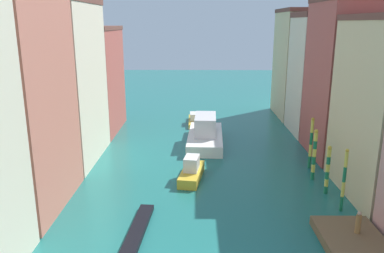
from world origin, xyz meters
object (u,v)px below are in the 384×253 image
at_px(person_on_dock, 358,223).
at_px(mooring_pole_0, 344,180).
at_px(waterfront_dock, 352,240).
at_px(mooring_pole_3, 311,143).
at_px(gondola_black, 135,237).
at_px(mooring_pole_2, 314,154).
at_px(mooring_pole_1, 328,169).
at_px(motorboat_1, 192,171).
at_px(motorboat_0, 195,120).
at_px(vaporetto_white, 205,134).

distance_m(person_on_dock, mooring_pole_0, 4.55).
xyz_separation_m(waterfront_dock, mooring_pole_3, (1.10, 13.90, 2.33)).
distance_m(waterfront_dock, gondola_black, 14.36).
xyz_separation_m(waterfront_dock, mooring_pole_2, (0.56, 10.90, 2.15)).
bearing_deg(mooring_pole_1, mooring_pole_2, 94.87).
xyz_separation_m(mooring_pole_0, mooring_pole_2, (-0.42, 6.22, -0.10)).
bearing_deg(waterfront_dock, mooring_pole_3, 85.49).
relative_size(waterfront_dock, person_on_dock, 3.48).
bearing_deg(motorboat_1, person_on_dock, -43.63).
xyz_separation_m(mooring_pole_1, mooring_pole_3, (0.28, 6.03, 0.46)).
bearing_deg(motorboat_0, gondola_black, -97.18).
height_order(mooring_pole_1, motorboat_0, mooring_pole_1).
relative_size(waterfront_dock, mooring_pole_1, 1.26).
xyz_separation_m(mooring_pole_1, motorboat_0, (-11.27, 23.47, -1.64)).
height_order(mooring_pole_2, vaporetto_white, mooring_pole_2).
height_order(vaporetto_white, motorboat_1, vaporetto_white).
distance_m(mooring_pole_0, mooring_pole_3, 9.22).
height_order(mooring_pole_3, vaporetto_white, mooring_pole_3).
bearing_deg(waterfront_dock, mooring_pole_2, 87.06).
distance_m(motorboat_0, motorboat_1, 20.42).
relative_size(mooring_pole_0, mooring_pole_3, 0.98).
xyz_separation_m(waterfront_dock, gondola_black, (-14.35, 0.43, -0.13)).
bearing_deg(mooring_pole_2, vaporetto_white, 131.72).
bearing_deg(motorboat_0, person_on_dock, -70.63).
bearing_deg(motorboat_0, mooring_pole_1, -64.34).
relative_size(person_on_dock, vaporetto_white, 0.14).
bearing_deg(mooring_pole_3, vaporetto_white, 142.42).
bearing_deg(mooring_pole_2, gondola_black, -144.93).
distance_m(mooring_pole_1, motorboat_0, 26.09).
height_order(mooring_pole_0, mooring_pole_1, mooring_pole_0).
distance_m(waterfront_dock, motorboat_0, 33.04).
xyz_separation_m(vaporetto_white, motorboat_1, (-1.50, -10.87, -0.46)).
height_order(mooring_pole_1, mooring_pole_3, mooring_pole_3).
distance_m(person_on_dock, mooring_pole_2, 10.63).
xyz_separation_m(person_on_dock, mooring_pole_2, (0.11, 10.57, 1.12)).
bearing_deg(vaporetto_white, mooring_pole_3, -37.58).
xyz_separation_m(waterfront_dock, motorboat_0, (-10.46, 31.35, 0.23)).
xyz_separation_m(gondola_black, motorboat_1, (3.69, 10.49, 0.57)).
bearing_deg(mooring_pole_0, mooring_pole_1, 92.90).
xyz_separation_m(mooring_pole_1, vaporetto_white, (-9.98, 13.92, -0.97)).
xyz_separation_m(mooring_pole_2, motorboat_1, (-11.22, 0.03, -1.72)).
distance_m(waterfront_dock, mooring_pole_2, 11.12).
height_order(mooring_pole_3, motorboat_1, mooring_pole_3).
relative_size(waterfront_dock, mooring_pole_0, 1.06).
bearing_deg(mooring_pole_3, person_on_dock, -92.74).
bearing_deg(vaporetto_white, gondola_black, -103.66).
distance_m(mooring_pole_3, gondola_black, 20.64).
bearing_deg(gondola_black, mooring_pole_3, 41.09).
xyz_separation_m(vaporetto_white, motorboat_0, (-1.30, 9.55, -0.67)).
bearing_deg(mooring_pole_2, person_on_dock, -90.60).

